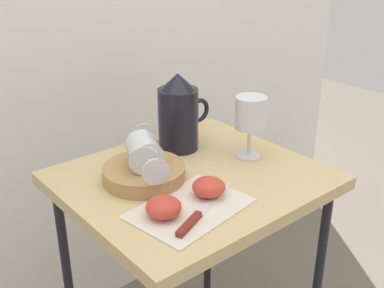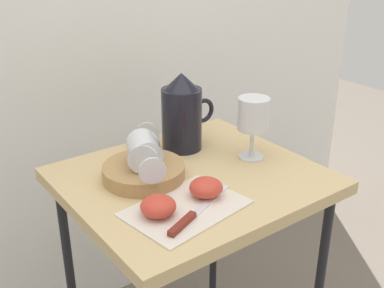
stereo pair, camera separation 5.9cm
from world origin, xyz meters
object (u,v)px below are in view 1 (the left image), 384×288
Objects in this scene: wine_glass_upright at (250,116)px; pitcher at (179,118)px; wine_glass_tipped_far at (145,152)px; apple_half_right at (209,187)px; basket_tray at (144,173)px; apple_half_left at (164,207)px; wine_glass_tipped_near at (145,152)px; knife at (198,215)px; table at (192,199)px.

pitcher is at bearing 124.28° from wine_glass_upright.
wine_glass_tipped_far is 0.17m from apple_half_right.
pitcher is at bearing 65.69° from apple_half_right.
apple_half_right reaches higher than basket_tray.
apple_half_left is at bearing -164.64° from wine_glass_upright.
pitcher is 2.82× the size of apple_half_right.
wine_glass_tipped_near is 2.23× the size of apple_half_right.
apple_half_right is (0.06, -0.15, -0.05)m from wine_glass_tipped_far.
wine_glass_tipped_near is 0.97× the size of wine_glass_tipped_far.
knife is at bearing -94.64° from wine_glass_tipped_near.
wine_glass_tipped_near is 0.75× the size of knife.
wine_glass_tipped_near reaches higher than table.
apple_half_right is at bearing -69.14° from wine_glass_tipped_near.
apple_half_left reaches higher than table.
pitcher is (0.17, 0.09, 0.07)m from basket_tray.
knife is (-0.01, -0.20, -0.06)m from wine_glass_tipped_far.
pitcher is 2.82× the size of apple_half_left.
knife reaches higher than table.
wine_glass_upright is at bearing 25.94° from knife.
wine_glass_tipped_far is at bearing 154.18° from table.
apple_half_left reaches higher than knife.
table is 0.17m from wine_glass_tipped_near.
pitcher is 0.20m from wine_glass_tipped_far.
knife is at bearing -145.39° from apple_half_right.
wine_glass_tipped_near is at bearing 110.86° from apple_half_right.
wine_glass_upright is 0.34m from knife.
pitcher is at bearing 27.62° from basket_tray.
table is 0.21m from knife.
wine_glass_tipped_far is 2.29× the size of apple_half_left.
pitcher is at bearing 46.59° from apple_half_left.
wine_glass_tipped_near is at bearing -152.03° from pitcher.
wine_glass_tipped_far is at bearing 67.56° from apple_half_left.
wine_glass_tipped_near is at bearing 85.36° from knife.
basket_tray is at bearing 167.17° from wine_glass_upright.
table is at bearing 53.73° from knife.
table is at bearing 69.81° from apple_half_right.
knife is at bearing -94.14° from wine_glass_tipped_far.
apple_half_right is (0.06, -0.15, 0.01)m from basket_tray.
basket_tray is 0.93× the size of pitcher.
wine_glass_tipped_near is (0.00, 0.00, 0.05)m from basket_tray.
wine_glass_tipped_near is (-0.17, -0.09, -0.01)m from pitcher.
apple_half_left is at bearing -112.48° from wine_glass_tipped_near.
apple_half_right is at bearing -157.45° from wine_glass_upright.
apple_half_left is 1.00× the size of apple_half_right.
wine_glass_tipped_far is (0.00, -0.00, 0.05)m from basket_tray.
wine_glass_upright is at bearing -13.28° from wine_glass_tipped_near.
table is 4.17× the size of wine_glass_tipped_far.
wine_glass_tipped_far reaches higher than apple_half_right.
knife is (-0.19, -0.30, -0.08)m from pitcher.
wine_glass_upright is (0.28, -0.06, 0.09)m from basket_tray.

